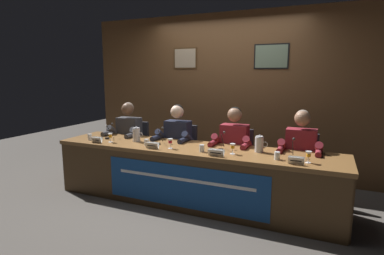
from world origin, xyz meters
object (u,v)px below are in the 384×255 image
object	(u,v)px
chair_far_left	(134,150)
water_cup_center_right	(202,149)
juice_glass_center_left	(170,142)
panelist_center_left	(175,140)
juice_glass_far_right	(309,155)
chair_far_right	(300,170)
nameplate_center_left	(152,145)
microphone_center_right	(222,144)
panelist_center_right	(233,146)
nameplate_far_right	(296,160)
water_pitcher_left_side	(137,135)
microphone_center_left	(160,138)
panelist_far_left	(126,136)
nameplate_far_left	(97,140)
microphone_far_right	(292,152)
water_cup_center_left	(147,143)
panelist_far_right	(300,152)
chair_center_right	(236,162)
water_pitcher_right_side	(259,144)
water_cup_far_right	(277,156)
conference_table	(188,166)
juice_glass_center_right	(233,147)
microphone_far_left	(109,133)
nameplate_center_right	(216,153)
juice_glass_far_left	(110,136)
water_cup_far_left	(90,137)
chair_center_left	(182,156)

from	to	relation	value
chair_far_left	water_cup_center_right	size ratio (longest dim) A/B	10.39
juice_glass_center_left	panelist_center_left	bearing A→B (deg)	110.60
chair_far_left	juice_glass_far_right	bearing A→B (deg)	-15.62
chair_far_left	chair_far_right	world-z (taller)	same
nameplate_center_left	microphone_center_right	bearing A→B (deg)	19.76
nameplate_center_left	panelist_center_right	world-z (taller)	panelist_center_right
nameplate_far_right	water_pitcher_left_side	bearing A→B (deg)	172.44
chair_far_left	microphone_center_left	size ratio (longest dim) A/B	4.08
panelist_far_left	microphone_center_right	bearing A→B (deg)	-12.16
nameplate_far_left	microphone_far_right	world-z (taller)	microphone_far_right
juice_glass_center_left	water_cup_center_left	world-z (taller)	juice_glass_center_left
panelist_far_right	water_pitcher_left_side	size ratio (longest dim) A/B	5.76
juice_glass_far_right	chair_center_right	bearing A→B (deg)	142.47
juice_glass_center_left	water_pitcher_right_side	xyz separation A→B (m)	(1.04, 0.27, 0.01)
chair_far_left	microphone_far_right	distance (m)	2.59
water_cup_center_left	microphone_center_right	bearing A→B (deg)	10.65
chair_far_right	panelist_far_right	xyz separation A→B (m)	(0.00, -0.20, 0.27)
chair_far_left	water_cup_far_right	bearing A→B (deg)	-17.53
panelist_far_left	panelist_center_right	distance (m)	1.69
water_cup_center_left	water_cup_center_right	size ratio (longest dim) A/B	1.00
water_cup_far_right	water_pitcher_left_side	bearing A→B (deg)	174.82
conference_table	juice_glass_center_right	world-z (taller)	juice_glass_center_right
microphone_far_left	juice_glass_center_left	size ratio (longest dim) A/B	1.74
microphone_far_right	water_pitcher_right_side	size ratio (longest dim) A/B	1.03
panelist_center_right	water_pitcher_right_side	size ratio (longest dim) A/B	5.76
panelist_far_left	panelist_center_right	world-z (taller)	same
chair_far_left	juice_glass_center_left	xyz separation A→B (m)	(1.06, -0.76, 0.39)
microphone_far_left	nameplate_center_right	world-z (taller)	microphone_far_left
panelist_center_right	water_cup_far_right	size ratio (longest dim) A/B	14.24
juice_glass_far_left	microphone_center_right	size ratio (longest dim) A/B	0.57
panelist_center_left	juice_glass_far_right	bearing A→B (deg)	-16.74
juice_glass_center_right	juice_glass_far_right	bearing A→B (deg)	-2.41
nameplate_center_right	panelist_far_right	xyz separation A→B (m)	(0.84, 0.67, -0.07)
water_cup_far_left	chair_center_left	bearing A→B (deg)	35.58
water_cup_far_left	water_pitcher_left_side	distance (m)	0.68
nameplate_far_left	nameplate_far_right	xyz separation A→B (m)	(2.55, 0.01, 0.00)
microphone_far_left	chair_far_left	bearing A→B (deg)	86.63
microphone_far_left	nameplate_center_right	bearing A→B (deg)	-10.04
nameplate_far_left	nameplate_center_right	xyz separation A→B (m)	(1.70, -0.01, -0.00)
chair_far_right	water_pitcher_right_side	distance (m)	0.77
microphone_far_left	panelist_center_left	bearing A→B (deg)	22.68
chair_center_right	panelist_center_left	bearing A→B (deg)	-166.81
chair_center_right	microphone_center_right	bearing A→B (deg)	-93.12
juice_glass_far_right	nameplate_center_right	bearing A→B (deg)	-172.44
panelist_center_right	juice_glass_far_right	size ratio (longest dim) A/B	9.76
nameplate_center_left	nameplate_center_right	bearing A→B (deg)	-1.71
panelist_far_left	juice_glass_far_left	size ratio (longest dim) A/B	9.76
juice_glass_far_left	juice_glass_center_right	world-z (taller)	same
microphone_far_left	water_cup_center_right	world-z (taller)	microphone_far_left
nameplate_far_right	juice_glass_far_right	world-z (taller)	juice_glass_far_right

